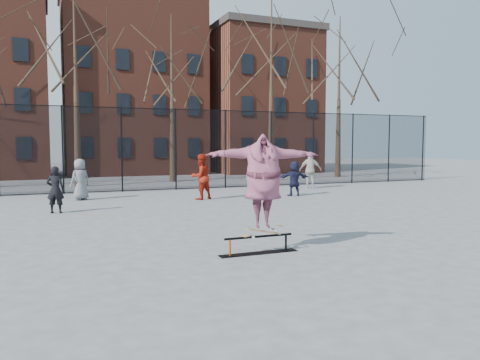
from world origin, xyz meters
name	(u,v)px	position (x,y,z in m)	size (l,w,h in m)	color
ground	(268,244)	(0.00, 0.00, 0.00)	(100.00, 100.00, 0.00)	#5C5C61
skate_rail	(259,246)	(-0.58, -0.76, 0.15)	(1.72, 0.26, 0.38)	black
skateboard	(263,233)	(-0.48, -0.76, 0.43)	(0.80, 0.19, 0.09)	#A56D42
skater	(263,184)	(-0.48, -0.76, 1.44)	(2.39, 0.65, 1.94)	navy
bystander_grey	(80,179)	(-3.44, 10.36, 0.84)	(0.82, 0.53, 1.68)	slate
bystander_black	(55,190)	(-4.41, 6.90, 0.77)	(0.56, 0.37, 1.55)	black
bystander_red	(201,177)	(1.14, 8.73, 0.93)	(0.91, 0.71, 1.86)	#9F1C0E
bystander_white	(310,170)	(7.73, 11.16, 0.93)	(1.10, 0.46, 1.87)	beige
bystander_navy	(294,178)	(5.31, 8.46, 0.76)	(1.41, 0.45, 1.52)	#1B1B36
fence	(151,148)	(-0.01, 13.00, 2.05)	(34.03, 0.07, 4.00)	black
tree_row	(130,52)	(-0.25, 17.15, 7.36)	(33.66, 7.46, 10.67)	black
rowhouses	(125,92)	(0.72, 26.00, 6.06)	(29.00, 7.00, 13.00)	brown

